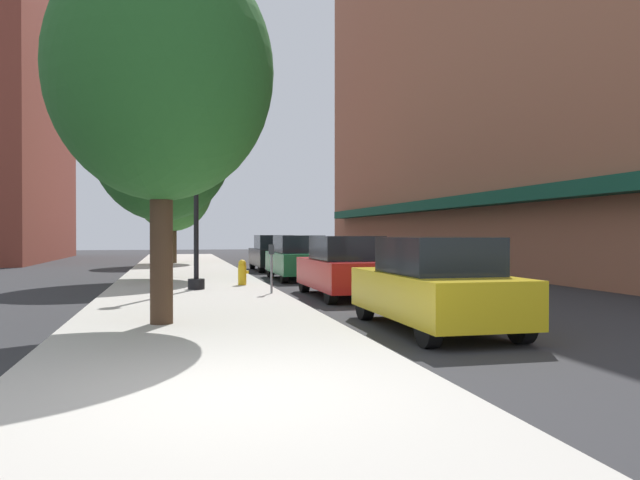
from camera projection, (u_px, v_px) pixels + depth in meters
name	position (u px, v px, depth m)	size (l,w,h in m)	color
ground_plane	(291.00, 277.00, 24.79)	(90.00, 90.00, 0.00)	#2D2D30
sidewalk_slab	(187.00, 276.00, 24.85)	(4.80, 50.00, 0.12)	#B7B2A8
building_right_brick	(494.00, 59.00, 31.08)	(6.80, 40.00, 20.84)	#9E6047
building_far_background	(4.00, 93.00, 39.77)	(6.80, 18.00, 21.37)	brown
lamppost	(196.00, 182.00, 18.02)	(0.48, 0.48, 5.90)	black
fire_hydrant	(242.00, 272.00, 19.56)	(0.33, 0.26, 0.79)	gold
parking_meter_near	(271.00, 262.00, 16.82)	(0.14, 0.09, 1.31)	slate
tree_near	(161.00, 72.00, 11.10)	(3.99, 3.99, 6.78)	#422D1E
tree_mid	(163.00, 141.00, 22.74)	(5.10, 5.10, 7.93)	#422D1E
tree_far	(173.00, 186.00, 34.26)	(4.35, 4.35, 6.75)	#4C3823
car_yellow	(434.00, 285.00, 11.11)	(1.80, 4.30, 1.66)	black
car_red	(345.00, 267.00, 16.94)	(1.80, 4.30, 1.66)	black
car_green	(298.00, 258.00, 23.38)	(1.80, 4.30, 1.66)	black
car_black	(273.00, 253.00, 29.09)	(1.80, 4.30, 1.66)	black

